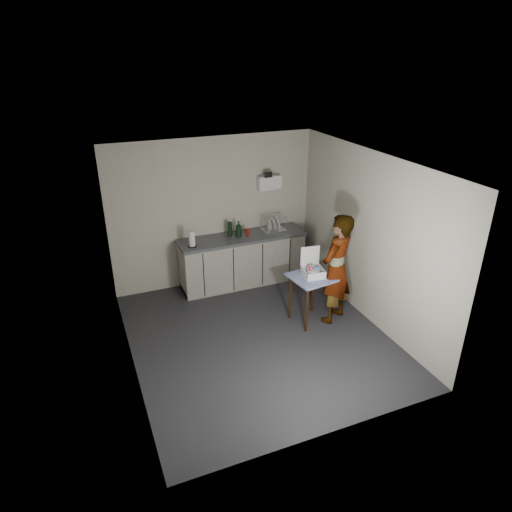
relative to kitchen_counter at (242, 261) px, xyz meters
name	(u,v)px	position (x,y,z in m)	size (l,w,h in m)	color
ground	(258,337)	(-0.40, -1.70, -0.43)	(4.00, 4.00, 0.00)	#27262B
wall_back	(214,213)	(-0.40, 0.29, 0.87)	(3.60, 0.02, 2.60)	beige
wall_right	(368,238)	(1.39, -1.70, 0.87)	(0.02, 4.00, 2.60)	beige
wall_left	(124,281)	(-2.19, -1.70, 0.87)	(0.02, 4.00, 2.60)	beige
ceiling	(259,164)	(-0.40, -1.70, 2.17)	(3.60, 4.00, 0.01)	silver
kitchen_counter	(242,261)	(0.00, 0.00, 0.00)	(2.24, 0.62, 0.91)	black
wall_shelf	(269,182)	(0.60, 0.22, 1.32)	(0.42, 0.18, 0.37)	white
side_table	(311,282)	(0.52, -1.58, 0.25)	(0.67, 0.67, 0.77)	#311C0B
standing_man	(336,269)	(0.89, -1.67, 0.44)	(0.64, 0.42, 1.74)	#B2A593
soap_bottle	(239,229)	(-0.06, 0.00, 0.62)	(0.11, 0.11, 0.28)	black
soda_can	(248,232)	(0.10, -0.03, 0.55)	(0.07, 0.07, 0.13)	red
dark_bottle	(230,229)	(-0.19, 0.09, 0.61)	(0.07, 0.07, 0.25)	black
paper_towel	(192,239)	(-0.92, -0.11, 0.61)	(0.15, 0.15, 0.27)	black
dish_rack	(273,227)	(0.61, 0.03, 0.55)	(0.41, 0.31, 0.29)	silver
bakery_box	(313,270)	(0.55, -1.56, 0.44)	(0.34, 0.35, 0.42)	white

